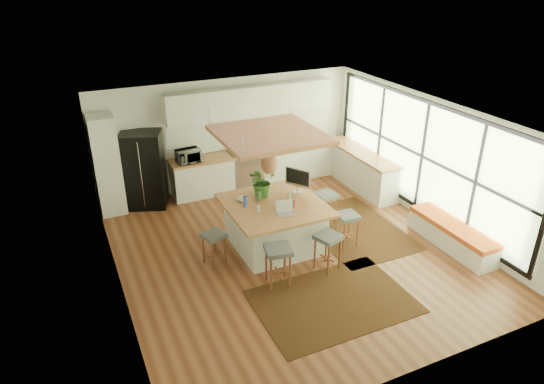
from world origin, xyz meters
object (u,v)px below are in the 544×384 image
laptop (286,209)px  fridge (144,168)px  stool_right_back (325,208)px  stool_near_right (327,252)px  island (275,225)px  stool_near_left (278,267)px  microwave (188,155)px  stool_right_front (347,229)px  island_plant (262,184)px  monitor (298,180)px  stool_left_side (214,247)px

laptop → fridge: bearing=128.1°
stool_right_back → stool_near_right: bearing=-119.3°
island → stool_near_left: bearing=-112.3°
laptop → microwave: size_ratio=0.66×
stool_near_left → stool_right_back: 2.47m
stool_right_front → laptop: bearing=175.9°
stool_right_front → laptop: size_ratio=1.90×
stool_near_left → island_plant: 1.91m
stool_near_left → stool_right_back: size_ratio=1.07×
island_plant → stool_near_left: bearing=-104.5°
stool_near_right → island_plant: 1.90m
stool_near_right → island_plant: size_ratio=1.15×
stool_near_left → island: bearing=67.7°
island_plant → laptop: bearing=-85.6°
stool_right_back → monitor: bearing=-171.4°
stool_near_right → laptop: bearing=128.2°
fridge → stool_right_front: bearing=-25.5°
island → stool_left_side: 1.30m
stool_near_left → monitor: monitor is taller
stool_near_left → microwave: microwave is taller
fridge → microwave: (1.03, -0.05, 0.19)m
island → stool_right_back: island is taller
island → stool_right_back: 1.46m
island → stool_near_right: size_ratio=2.60×
stool_near_right → stool_left_side: (-1.83, 1.03, 0.00)m
island → monitor: (0.64, 0.28, 0.72)m
laptop → stool_near_right: bearing=-44.1°
stool_near_right → island_plant: bearing=110.3°
monitor → stool_near_right: bearing=-37.3°
stool_near_left → stool_left_side: (-0.80, 1.09, 0.00)m
stool_near_left → stool_near_right: bearing=3.2°
stool_right_back → monitor: size_ratio=1.24×
microwave → island: bearing=-78.9°
laptop → stool_right_front: bearing=3.6°
island_plant → stool_left_side: bearing=-154.9°
stool_near_left → island_plant: island_plant is taller
microwave → stool_right_back: bearing=-53.1°
fridge → microwave: size_ratio=3.25×
microwave → laptop: bearing=-81.2°
stool_left_side → island_plant: island_plant is taller
laptop → stool_near_left: bearing=-117.3°
microwave → island_plant: island_plant is taller
stool_right_back → stool_right_front: bearing=-94.5°
stool_right_front → microwave: microwave is taller
stool_near_left → laptop: (0.50, 0.72, 0.70)m
stool_near_left → microwave: 4.09m
fridge → stool_left_side: bearing=-56.8°
stool_near_left → laptop: bearing=55.0°
island → monitor: 1.01m
island → microwave: bearing=107.9°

